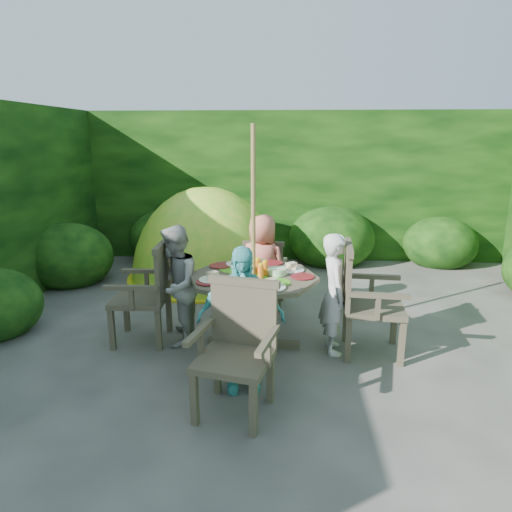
# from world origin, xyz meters

# --- Properties ---
(ground) EXTENTS (60.00, 60.00, 0.00)m
(ground) POSITION_xyz_m (0.00, 0.00, 0.00)
(ground) COLOR #403E39
(ground) RESTS_ON ground
(hedge_enclosure) EXTENTS (9.00, 9.00, 2.50)m
(hedge_enclosure) POSITION_xyz_m (0.00, 1.33, 1.25)
(hedge_enclosure) COLOR black
(hedge_enclosure) RESTS_ON ground
(patio_table) EXTENTS (1.37, 1.37, 0.91)m
(patio_table) POSITION_xyz_m (-0.48, 0.05, 0.64)
(patio_table) COLOR #3A3426
(patio_table) RESTS_ON ground
(parasol_pole) EXTENTS (0.05, 0.05, 2.20)m
(parasol_pole) POSITION_xyz_m (-0.49, 0.05, 1.10)
(parasol_pole) COLOR olive
(parasol_pole) RESTS_ON ground
(garden_chair_right) EXTENTS (0.61, 0.68, 1.05)m
(garden_chair_right) POSITION_xyz_m (0.60, -0.01, 0.56)
(garden_chair_right) COLOR #3A3426
(garden_chair_right) RESTS_ON ground
(garden_chair_left) EXTENTS (0.57, 0.63, 1.02)m
(garden_chair_left) POSITION_xyz_m (-1.58, 0.12, 0.54)
(garden_chair_left) COLOR #3A3426
(garden_chair_left) RESTS_ON ground
(garden_chair_back) EXTENTS (0.54, 0.49, 0.85)m
(garden_chair_back) POSITION_xyz_m (-0.43, 1.16, 0.45)
(garden_chair_back) COLOR #3A3426
(garden_chair_back) RESTS_ON ground
(garden_chair_front) EXTENTS (0.69, 0.64, 0.98)m
(garden_chair_front) POSITION_xyz_m (-0.53, -1.04, 0.52)
(garden_chair_front) COLOR #3A3426
(garden_chair_front) RESTS_ON ground
(child_right) EXTENTS (0.31, 0.45, 1.20)m
(child_right) POSITION_xyz_m (0.31, 0.01, 0.60)
(child_right) COLOR silver
(child_right) RESTS_ON ground
(child_left) EXTENTS (0.51, 0.63, 1.23)m
(child_left) POSITION_xyz_m (-1.29, 0.10, 0.62)
(child_left) COLOR #999B95
(child_left) RESTS_ON ground
(child_back) EXTENTS (0.70, 0.57, 1.23)m
(child_back) POSITION_xyz_m (-0.44, 0.85, 0.61)
(child_back) COLOR #D46D57
(child_back) RESTS_ON ground
(child_front) EXTENTS (0.77, 0.41, 1.25)m
(child_front) POSITION_xyz_m (-0.53, -0.74, 0.62)
(child_front) COLOR #50BBBB
(child_front) RESTS_ON ground
(dome_tent) EXTENTS (2.57, 2.57, 2.74)m
(dome_tent) POSITION_xyz_m (-1.37, 2.38, 0.00)
(dome_tent) COLOR #6ACB27
(dome_tent) RESTS_ON ground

